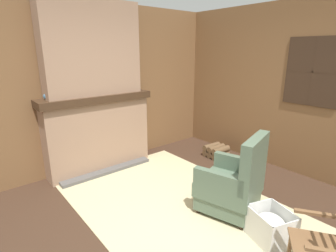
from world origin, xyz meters
The scene contains 12 objects.
ground_plane centered at (0.00, 0.00, 0.00)m, with size 14.00×14.00×0.00m, color #3D281C.
wood_panel_wall_left centered at (-2.40, 0.00, 1.34)m, with size 0.06×5.34×2.67m.
wood_panel_wall_back centered at (0.00, 2.40, 1.34)m, with size 5.34×0.09×2.67m.
fireplace_hearth centered at (-2.18, 0.00, 0.62)m, with size 0.56×1.79×1.26m.
chimney_breast centered at (-2.20, 0.00, 1.96)m, with size 0.31×1.49×1.39m.
area_rug centered at (-0.34, 0.25, 0.01)m, with size 3.54×2.13×0.01m.
armchair centered at (0.00, 0.68, 0.36)m, with size 0.83×0.82×1.01m.
firewood_stack centered at (-1.27, 1.89, 0.11)m, with size 0.38×0.40×0.22m.
laundry_basket centered at (0.58, 0.57, 0.18)m, with size 0.50×0.47×0.35m.
oil_lamp_vase centered at (-2.23, -0.72, 1.35)m, with size 0.10×0.10×0.27m.
storage_case centered at (-2.23, 0.61, 1.33)m, with size 0.14×0.20×0.14m.
decorative_plate_on_mantel centered at (-2.25, -0.08, 1.38)m, with size 0.06×0.25×0.24m.
Camera 1 is at (1.69, -1.74, 1.94)m, focal length 28.00 mm.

